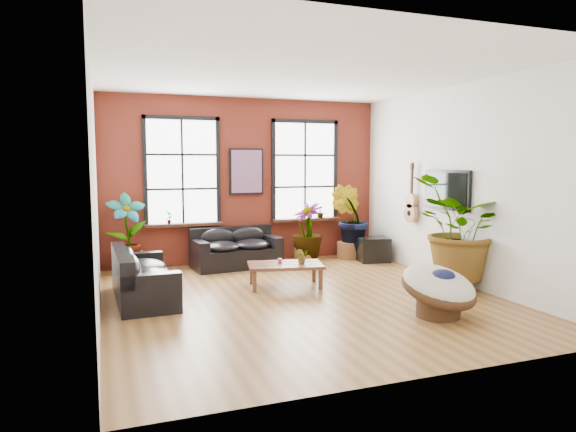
% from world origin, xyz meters
% --- Properties ---
extents(room, '(6.04, 6.54, 3.54)m').
position_xyz_m(room, '(0.00, 0.15, 1.75)').
color(room, brown).
rests_on(room, ground).
extents(sofa_back, '(1.83, 1.02, 0.81)m').
position_xyz_m(sofa_back, '(-0.38, 2.72, 0.37)').
color(sofa_back, black).
rests_on(sofa_back, ground).
extents(sofa_left, '(0.91, 2.03, 0.79)m').
position_xyz_m(sofa_left, '(-2.40, 0.75, 0.36)').
color(sofa_left, black).
rests_on(sofa_left, ground).
extents(coffee_table, '(1.38, 0.96, 0.49)m').
position_xyz_m(coffee_table, '(0.02, 0.78, 0.36)').
color(coffee_table, '#4D2B1B').
rests_on(coffee_table, ground).
extents(papasan_chair, '(1.29, 1.30, 0.79)m').
position_xyz_m(papasan_chair, '(1.44, -1.58, 0.40)').
color(papasan_chair, '#3E2716').
rests_on(papasan_chair, ground).
extents(poster, '(0.74, 0.06, 0.98)m').
position_xyz_m(poster, '(0.00, 3.18, 1.95)').
color(poster, black).
rests_on(poster, room).
extents(tv_wall_unit, '(0.13, 1.86, 1.20)m').
position_xyz_m(tv_wall_unit, '(2.93, 0.60, 1.54)').
color(tv_wall_unit, black).
rests_on(tv_wall_unit, room).
extents(media_box, '(0.72, 0.64, 0.53)m').
position_xyz_m(media_box, '(2.57, 2.25, 0.26)').
color(media_box, black).
rests_on(media_box, ground).
extents(pot_back_left, '(0.64, 0.64, 0.42)m').
position_xyz_m(pot_back_left, '(-2.48, 2.87, 0.21)').
color(pot_back_left, brown).
rests_on(pot_back_left, ground).
extents(pot_back_right, '(0.67, 0.67, 0.37)m').
position_xyz_m(pot_back_right, '(2.24, 2.77, 0.19)').
color(pot_back_right, brown).
rests_on(pot_back_right, ground).
extents(pot_right_wall, '(0.50, 0.50, 0.36)m').
position_xyz_m(pot_right_wall, '(2.66, -0.46, 0.18)').
color(pot_right_wall, brown).
rests_on(pot_right_wall, ground).
extents(pot_mid, '(0.59, 0.59, 0.34)m').
position_xyz_m(pot_mid, '(1.10, 2.52, 0.17)').
color(pot_mid, brown).
rests_on(pot_mid, ground).
extents(floor_plant_back_left, '(0.82, 0.62, 1.42)m').
position_xyz_m(floor_plant_back_left, '(-2.48, 2.85, 0.86)').
color(floor_plant_back_left, '#175619').
rests_on(floor_plant_back_left, ground).
extents(floor_plant_back_right, '(1.06, 1.03, 1.50)m').
position_xyz_m(floor_plant_back_right, '(2.27, 2.80, 0.90)').
color(floor_plant_back_right, '#175619').
rests_on(floor_plant_back_right, ground).
extents(floor_plant_right_wall, '(2.09, 2.02, 1.78)m').
position_xyz_m(floor_plant_right_wall, '(2.67, -0.46, 1.05)').
color(floor_plant_right_wall, '#175619').
rests_on(floor_plant_right_wall, ground).
extents(floor_plant_mid, '(0.83, 0.83, 1.16)m').
position_xyz_m(floor_plant_mid, '(1.13, 2.51, 0.72)').
color(floor_plant_mid, '#175619').
rests_on(floor_plant_mid, ground).
extents(table_plant, '(0.27, 0.25, 0.24)m').
position_xyz_m(table_plant, '(0.28, 0.67, 0.53)').
color(table_plant, '#175619').
rests_on(table_plant, coffee_table).
extents(sill_plant_left, '(0.17, 0.17, 0.27)m').
position_xyz_m(sill_plant_left, '(-1.65, 3.13, 1.04)').
color(sill_plant_left, '#175619').
rests_on(sill_plant_left, room).
extents(sill_plant_right, '(0.19, 0.19, 0.27)m').
position_xyz_m(sill_plant_right, '(1.70, 3.13, 1.04)').
color(sill_plant_right, '#175619').
rests_on(sill_plant_right, room).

